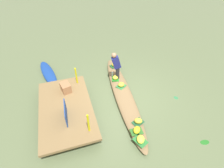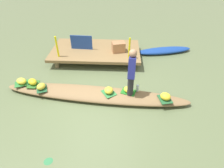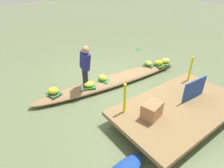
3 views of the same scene
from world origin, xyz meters
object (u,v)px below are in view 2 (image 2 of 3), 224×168
(market_banner, at_px, (81,42))
(produce_crate, at_px, (118,47))
(vendor_boat, at_px, (95,94))
(banana_bunch_3, at_px, (41,86))
(banana_bunch_0, at_px, (109,90))
(banana_bunch_5, at_px, (21,81))
(water_bottle, at_px, (137,88))
(vendor_person, at_px, (132,71))
(banana_bunch_1, at_px, (165,96))
(banana_bunch_2, at_px, (33,82))
(moored_boat, at_px, (164,51))
(banana_bunch_4, at_px, (129,90))

(market_banner, xyz_separation_m, produce_crate, (1.34, -0.12, -0.09))
(vendor_boat, distance_m, produce_crate, 2.24)
(market_banner, bearing_deg, banana_bunch_3, -105.96)
(banana_bunch_3, bearing_deg, vendor_boat, -1.13)
(banana_bunch_0, bearing_deg, banana_bunch_3, 177.49)
(banana_bunch_5, height_order, water_bottle, water_bottle)
(water_bottle, xyz_separation_m, produce_crate, (-0.57, 2.04, 0.23))
(vendor_boat, xyz_separation_m, vendor_person, (0.96, -0.02, 0.81))
(banana_bunch_1, xyz_separation_m, market_banner, (-2.61, 2.47, 0.31))
(vendor_boat, relative_size, water_bottle, 26.70)
(banana_bunch_2, bearing_deg, banana_bunch_5, 176.39)
(vendor_person, relative_size, water_bottle, 6.44)
(vendor_boat, relative_size, banana_bunch_3, 19.57)
(moored_boat, bearing_deg, banana_bunch_3, -157.56)
(banana_bunch_1, height_order, banana_bunch_3, banana_bunch_1)
(banana_bunch_4, bearing_deg, produce_crate, 98.95)
(banana_bunch_2, relative_size, produce_crate, 0.63)
(banana_bunch_1, bearing_deg, produce_crate, 118.52)
(banana_bunch_4, xyz_separation_m, market_banner, (-1.67, 2.22, 0.33))
(water_bottle, bearing_deg, market_banner, 131.38)
(banana_bunch_1, bearing_deg, banana_bunch_2, 172.95)
(banana_bunch_5, xyz_separation_m, produce_crate, (2.75, 1.87, 0.23))
(banana_bunch_0, xyz_separation_m, banana_bunch_4, (0.54, 0.07, -0.01))
(banana_bunch_2, distance_m, market_banner, 2.31)
(moored_boat, distance_m, banana_bunch_3, 4.77)
(banana_bunch_3, relative_size, produce_crate, 0.60)
(moored_boat, bearing_deg, vendor_boat, -143.39)
(banana_bunch_3, xyz_separation_m, vendor_person, (2.47, -0.05, 0.62))
(banana_bunch_3, relative_size, vendor_person, 0.21)
(vendor_boat, xyz_separation_m, banana_bunch_4, (0.92, 0.02, 0.19))
(banana_bunch_3, relative_size, market_banner, 0.34)
(moored_boat, bearing_deg, banana_bunch_4, -130.63)
(market_banner, bearing_deg, banana_bunch_0, -60.68)
(banana_bunch_3, relative_size, banana_bunch_4, 0.97)
(banana_bunch_5, bearing_deg, water_bottle, -2.91)
(banana_bunch_2, bearing_deg, vendor_person, -4.96)
(banana_bunch_1, xyz_separation_m, produce_crate, (-1.28, 2.35, 0.23))
(market_banner, bearing_deg, banana_bunch_4, -50.07)
(banana_bunch_3, distance_m, vendor_person, 2.55)
(moored_boat, height_order, banana_bunch_5, banana_bunch_5)
(banana_bunch_5, bearing_deg, banana_bunch_1, -6.77)
(water_bottle, height_order, produce_crate, produce_crate)
(vendor_person, distance_m, market_banner, 2.85)
(produce_crate, bearing_deg, vendor_person, -80.15)
(produce_crate, bearing_deg, banana_bunch_4, -81.05)
(vendor_boat, xyz_separation_m, moored_boat, (2.37, 2.79, -0.01))
(banana_bunch_0, bearing_deg, banana_bunch_2, 172.92)
(banana_bunch_0, relative_size, banana_bunch_2, 0.96)
(banana_bunch_3, distance_m, produce_crate, 2.97)
(banana_bunch_4, bearing_deg, market_banner, 126.88)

